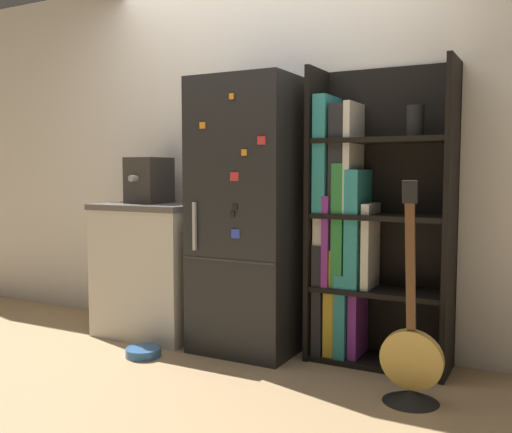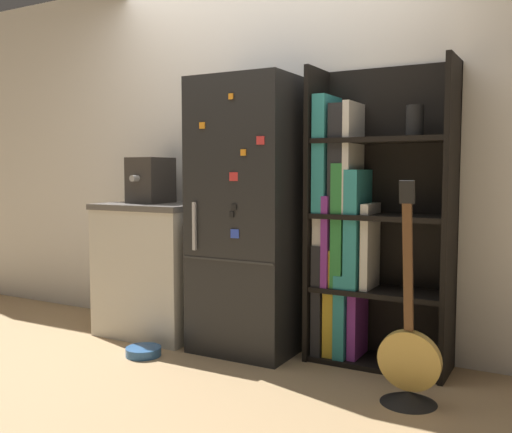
{
  "view_description": "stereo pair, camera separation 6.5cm",
  "coord_description": "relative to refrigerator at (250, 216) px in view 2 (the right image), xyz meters",
  "views": [
    {
      "loc": [
        1.76,
        -3.06,
        1.17
      ],
      "look_at": [
        0.06,
        0.15,
        0.88
      ],
      "focal_mm": 40.0,
      "sensor_mm": 36.0,
      "label": 1
    },
    {
      "loc": [
        1.82,
        -3.03,
        1.17
      ],
      "look_at": [
        0.06,
        0.15,
        0.88
      ],
      "focal_mm": 40.0,
      "sensor_mm": 36.0,
      "label": 2
    }
  ],
  "objects": [
    {
      "name": "espresso_machine",
      "position": [
        -0.83,
        0.02,
        0.22
      ],
      "size": [
        0.24,
        0.35,
        0.33
      ],
      "color": "#38332D",
      "rests_on": "kitchen_counter"
    },
    {
      "name": "guitar",
      "position": [
        1.14,
        -0.39,
        -0.71
      ],
      "size": [
        0.32,
        0.29,
        1.13
      ],
      "color": "black",
      "rests_on": "ground_plane"
    },
    {
      "name": "refrigerator",
      "position": [
        0.0,
        0.0,
        0.0
      ],
      "size": [
        0.65,
        0.59,
        1.76
      ],
      "color": "black",
      "rests_on": "ground_plane"
    },
    {
      "name": "ground_plane",
      "position": [
        0.0,
        -0.17,
        -0.88
      ],
      "size": [
        16.0,
        16.0,
        0.0
      ],
      "primitive_type": "plane",
      "color": "tan"
    },
    {
      "name": "bookshelf",
      "position": [
        0.7,
        0.13,
        -0.06
      ],
      "size": [
        0.84,
        0.36,
        1.8
      ],
      "color": "black",
      "rests_on": "ground_plane"
    },
    {
      "name": "wall_back",
      "position": [
        0.0,
        0.31,
        0.42
      ],
      "size": [
        8.0,
        0.05,
        2.6
      ],
      "color": "white",
      "rests_on": "ground_plane"
    },
    {
      "name": "pet_bowl",
      "position": [
        -0.52,
        -0.46,
        -0.85
      ],
      "size": [
        0.23,
        0.23,
        0.05
      ],
      "color": "#3366A5",
      "rests_on": "ground_plane"
    },
    {
      "name": "kitchen_counter",
      "position": [
        -0.77,
        -0.0,
        -0.41
      ],
      "size": [
        0.76,
        0.59,
        0.94
      ],
      "color": "beige",
      "rests_on": "ground_plane"
    }
  ]
}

